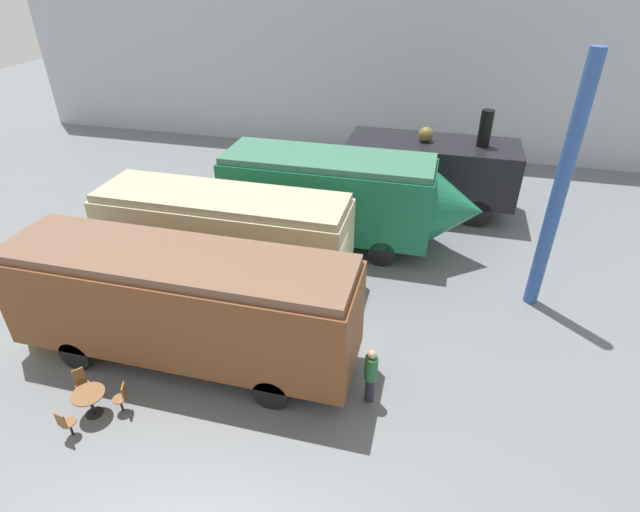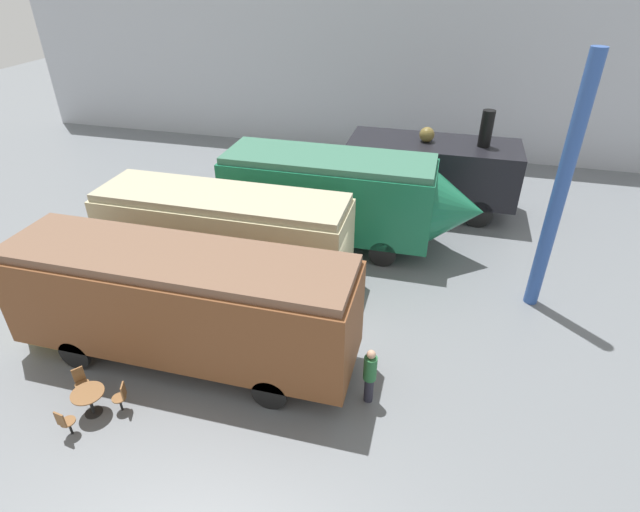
{
  "view_description": "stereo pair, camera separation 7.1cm",
  "coord_description": "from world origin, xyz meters",
  "px_view_note": "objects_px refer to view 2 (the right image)",
  "views": [
    {
      "loc": [
        3.43,
        -12.34,
        10.08
      ],
      "look_at": [
        0.02,
        1.0,
        1.6
      ],
      "focal_mm": 28.0,
      "sensor_mm": 36.0,
      "label": 1
    },
    {
      "loc": [
        3.5,
        -12.32,
        10.08
      ],
      "look_at": [
        0.02,
        1.0,
        1.6
      ],
      "focal_mm": 28.0,
      "sensor_mm": 36.0,
      "label": 2
    }
  ],
  "objects_px": {
    "passenger_coach_vintage": "(224,230)",
    "cafe_chair_0": "(81,380)",
    "steam_locomotive": "(432,168)",
    "visitor_person": "(370,374)",
    "streamlined_locomotive": "(347,195)",
    "cafe_table_near": "(89,397)",
    "passenger_coach_wooden": "(181,300)",
    "ticket_kiosk": "(59,286)"
  },
  "relations": [
    {
      "from": "streamlined_locomotive",
      "to": "visitor_person",
      "type": "bearing_deg",
      "value": -73.86
    },
    {
      "from": "ticket_kiosk",
      "to": "steam_locomotive",
      "type": "bearing_deg",
      "value": 49.11
    },
    {
      "from": "passenger_coach_wooden",
      "to": "ticket_kiosk",
      "type": "relative_size",
      "value": 3.18
    },
    {
      "from": "passenger_coach_wooden",
      "to": "cafe_chair_0",
      "type": "xyz_separation_m",
      "value": [
        -2.05,
        -2.05,
        -1.51
      ]
    },
    {
      "from": "steam_locomotive",
      "to": "visitor_person",
      "type": "bearing_deg",
      "value": -93.03
    },
    {
      "from": "steam_locomotive",
      "to": "cafe_chair_0",
      "type": "distance_m",
      "value": 15.89
    },
    {
      "from": "streamlined_locomotive",
      "to": "cafe_chair_0",
      "type": "distance_m",
      "value": 10.95
    },
    {
      "from": "cafe_chair_0",
      "to": "cafe_table_near",
      "type": "bearing_deg",
      "value": 0.0
    },
    {
      "from": "passenger_coach_vintage",
      "to": "ticket_kiosk",
      "type": "bearing_deg",
      "value": -132.72
    },
    {
      "from": "steam_locomotive",
      "to": "passenger_coach_vintage",
      "type": "distance_m",
      "value": 9.99
    },
    {
      "from": "cafe_table_near",
      "to": "visitor_person",
      "type": "height_order",
      "value": "visitor_person"
    },
    {
      "from": "streamlined_locomotive",
      "to": "ticket_kiosk",
      "type": "height_order",
      "value": "streamlined_locomotive"
    },
    {
      "from": "steam_locomotive",
      "to": "passenger_coach_wooden",
      "type": "bearing_deg",
      "value": -116.88
    },
    {
      "from": "streamlined_locomotive",
      "to": "passenger_coach_wooden",
      "type": "xyz_separation_m",
      "value": [
        -2.98,
        -7.54,
        -0.07
      ]
    },
    {
      "from": "streamlined_locomotive",
      "to": "cafe_table_near",
      "type": "relative_size",
      "value": 12.03
    },
    {
      "from": "passenger_coach_wooden",
      "to": "cafe_table_near",
      "type": "bearing_deg",
      "value": -119.58
    },
    {
      "from": "cafe_table_near",
      "to": "visitor_person",
      "type": "bearing_deg",
      "value": 18.1
    },
    {
      "from": "ticket_kiosk",
      "to": "cafe_table_near",
      "type": "bearing_deg",
      "value": -45.16
    },
    {
      "from": "passenger_coach_vintage",
      "to": "visitor_person",
      "type": "bearing_deg",
      "value": -36.81
    },
    {
      "from": "passenger_coach_vintage",
      "to": "cafe_chair_0",
      "type": "height_order",
      "value": "passenger_coach_vintage"
    },
    {
      "from": "streamlined_locomotive",
      "to": "visitor_person",
      "type": "xyz_separation_m",
      "value": [
        2.28,
        -7.88,
        -1.17
      ]
    },
    {
      "from": "visitor_person",
      "to": "ticket_kiosk",
      "type": "height_order",
      "value": "ticket_kiosk"
    },
    {
      "from": "cafe_table_near",
      "to": "cafe_chair_0",
      "type": "distance_m",
      "value": 0.78
    },
    {
      "from": "streamlined_locomotive",
      "to": "passenger_coach_vintage",
      "type": "height_order",
      "value": "streamlined_locomotive"
    },
    {
      "from": "passenger_coach_wooden",
      "to": "cafe_chair_0",
      "type": "bearing_deg",
      "value": -134.94
    },
    {
      "from": "passenger_coach_wooden",
      "to": "cafe_chair_0",
      "type": "height_order",
      "value": "passenger_coach_wooden"
    },
    {
      "from": "cafe_chair_0",
      "to": "steam_locomotive",
      "type": "bearing_deg",
      "value": 98.24
    },
    {
      "from": "steam_locomotive",
      "to": "cafe_table_near",
      "type": "xyz_separation_m",
      "value": [
        -7.34,
        -14.17,
        -1.39
      ]
    },
    {
      "from": "steam_locomotive",
      "to": "visitor_person",
      "type": "xyz_separation_m",
      "value": [
        -0.63,
        -11.98,
        -1.01
      ]
    },
    {
      "from": "steam_locomotive",
      "to": "streamlined_locomotive",
      "type": "xyz_separation_m",
      "value": [
        -2.92,
        -4.1,
        0.16
      ]
    },
    {
      "from": "streamlined_locomotive",
      "to": "cafe_table_near",
      "type": "xyz_separation_m",
      "value": [
        -4.42,
        -10.07,
        -1.54
      ]
    },
    {
      "from": "steam_locomotive",
      "to": "passenger_coach_vintage",
      "type": "height_order",
      "value": "steam_locomotive"
    },
    {
      "from": "passenger_coach_wooden",
      "to": "ticket_kiosk",
      "type": "distance_m",
      "value": 4.09
    },
    {
      "from": "passenger_coach_vintage",
      "to": "visitor_person",
      "type": "distance_m",
      "value": 7.29
    },
    {
      "from": "steam_locomotive",
      "to": "cafe_table_near",
      "type": "distance_m",
      "value": 16.02
    },
    {
      "from": "passenger_coach_vintage",
      "to": "cafe_table_near",
      "type": "bearing_deg",
      "value": -98.1
    },
    {
      "from": "passenger_coach_vintage",
      "to": "cafe_table_near",
      "type": "height_order",
      "value": "passenger_coach_vintage"
    },
    {
      "from": "passenger_coach_wooden",
      "to": "ticket_kiosk",
      "type": "height_order",
      "value": "passenger_coach_wooden"
    },
    {
      "from": "steam_locomotive",
      "to": "cafe_chair_0",
      "type": "xyz_separation_m",
      "value": [
        -7.95,
        -13.69,
        -1.43
      ]
    },
    {
      "from": "steam_locomotive",
      "to": "cafe_chair_0",
      "type": "height_order",
      "value": "steam_locomotive"
    },
    {
      "from": "streamlined_locomotive",
      "to": "passenger_coach_vintage",
      "type": "relative_size",
      "value": 1.15
    },
    {
      "from": "passenger_coach_wooden",
      "to": "visitor_person",
      "type": "bearing_deg",
      "value": -3.73
    }
  ]
}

